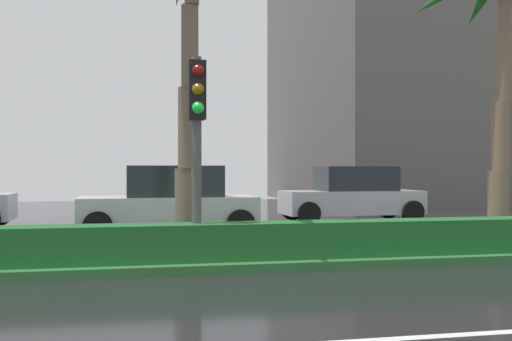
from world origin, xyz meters
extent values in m
cylinder|color=brown|center=(5.86, 8.08, 0.90)|extent=(0.41, 0.41, 1.50)
cylinder|color=brown|center=(5.89, 8.01, 2.39)|extent=(0.36, 0.36, 1.50)
cylinder|color=brown|center=(5.92, 7.93, 3.89)|extent=(0.32, 0.32, 1.50)
cylinder|color=#7C5B4B|center=(12.31, 8.06, 0.87)|extent=(0.41, 0.41, 1.44)
cylinder|color=#7C5B4B|center=(12.35, 8.03, 2.31)|extent=(0.36, 0.36, 1.44)
cylinder|color=#7C5B4B|center=(12.38, 8.01, 3.75)|extent=(0.31, 0.31, 1.44)
cylinder|color=#4C4C47|center=(5.89, 6.69, 1.81)|extent=(0.16, 0.16, 3.32)
cube|color=black|center=(5.89, 6.69, 2.92)|extent=(0.28, 0.32, 0.96)
sphere|color=maroon|center=(5.89, 6.52, 3.22)|extent=(0.20, 0.20, 0.20)
sphere|color=#7F600F|center=(5.89, 6.52, 2.92)|extent=(0.20, 0.20, 0.20)
sphere|color=#1EEA3F|center=(5.89, 6.52, 2.62)|extent=(0.20, 0.20, 0.20)
cube|color=silver|center=(5.84, 12.04, 0.60)|extent=(4.30, 1.76, 0.72)
cube|color=#1E2328|center=(5.99, 12.04, 1.34)|extent=(2.30, 1.58, 0.76)
cylinder|color=black|center=(4.19, 11.14, 0.34)|extent=(0.68, 0.22, 0.68)
cylinder|color=black|center=(4.19, 12.94, 0.34)|extent=(0.68, 0.22, 0.68)
cylinder|color=black|center=(7.49, 11.14, 0.34)|extent=(0.68, 0.22, 0.68)
cylinder|color=black|center=(7.49, 12.94, 0.34)|extent=(0.68, 0.22, 0.68)
cube|color=silver|center=(11.77, 15.05, 0.60)|extent=(4.30, 1.76, 0.72)
cube|color=#1E2328|center=(11.92, 15.05, 1.34)|extent=(2.30, 1.58, 0.76)
cylinder|color=black|center=(10.12, 14.15, 0.34)|extent=(0.68, 0.22, 0.68)
cylinder|color=black|center=(10.12, 15.95, 0.34)|extent=(0.68, 0.22, 0.68)
cylinder|color=black|center=(13.42, 14.15, 0.34)|extent=(0.68, 0.22, 0.68)
cylinder|color=black|center=(13.42, 15.95, 0.34)|extent=(0.68, 0.22, 0.68)
cube|color=#605B59|center=(20.93, 26.38, 8.12)|extent=(14.80, 14.37, 16.23)
camera|label=1|loc=(4.60, -3.66, 1.63)|focal=44.55mm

